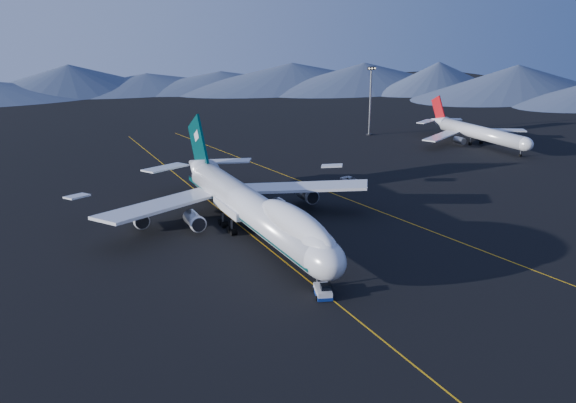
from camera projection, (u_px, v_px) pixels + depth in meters
name	position (u px, v px, depth m)	size (l,w,h in m)	color
ground	(253.00, 236.00, 125.22)	(500.00, 500.00, 0.00)	black
taxiway_line_main	(253.00, 236.00, 125.22)	(0.25, 220.00, 0.01)	#E9A00D
taxiway_line_side	(357.00, 203.00, 146.30)	(0.25, 200.00, 0.01)	#E9A00D
boeing_747	(252.00, 208.00, 123.54)	(59.62, 72.43, 19.37)	silver
pushback_tug	(323.00, 292.00, 99.39)	(3.82, 5.27, 2.07)	silver
second_jet	(478.00, 132.00, 205.66)	(41.78, 47.20, 13.43)	silver
service_van	(350.00, 180.00, 162.49)	(2.54, 5.51, 1.53)	silver
floodlight_mast	(370.00, 101.00, 219.05)	(2.88, 2.16, 23.32)	black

